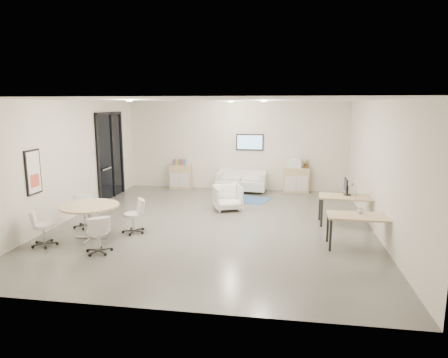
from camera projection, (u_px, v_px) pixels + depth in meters
name	position (u px, v px, depth m)	size (l,w,h in m)	color
room_shell	(214.00, 164.00, 10.17)	(9.60, 10.60, 4.80)	#575650
glass_door	(110.00, 153.00, 13.22)	(0.09, 1.90, 2.85)	black
artwork	(33.00, 172.00, 9.22)	(0.05, 0.54, 1.04)	black
wall_tv	(250.00, 142.00, 14.40)	(0.98, 0.06, 0.58)	black
ceiling_spots	(212.00, 101.00, 10.72)	(3.14, 4.14, 0.03)	#FFEAC6
sideboard_left	(181.00, 177.00, 14.84)	(0.78, 0.41, 0.88)	tan
sideboard_right	(296.00, 180.00, 14.18)	(0.89, 0.43, 0.89)	tan
books	(179.00, 162.00, 14.75)	(0.46, 0.14, 0.22)	red
printer	(294.00, 163.00, 14.09)	(0.50, 0.42, 0.34)	white
loveseat	(242.00, 182.00, 14.31)	(1.76, 0.96, 0.64)	silver
blue_rug	(245.00, 199.00, 13.23)	(1.50, 1.00, 0.01)	#304E95
armchair_left	(227.00, 192.00, 12.64)	(0.70, 0.66, 0.72)	silver
armchair_right	(228.00, 196.00, 11.83)	(0.78, 0.73, 0.81)	silver
desk_rear	(348.00, 199.00, 10.31)	(1.50, 0.83, 0.76)	tan
desk_front	(361.00, 219.00, 8.62)	(1.42, 0.74, 0.73)	tan
monitor	(346.00, 186.00, 10.40)	(0.20, 0.50, 0.44)	black
round_table	(90.00, 208.00, 9.20)	(1.33, 1.33, 0.81)	tan
meeting_chairs	(91.00, 222.00, 9.25)	(2.43, 2.43, 0.82)	white
plant_cabinet	(307.00, 164.00, 14.02)	(0.29, 0.32, 0.25)	#3F7F3F
cup	(360.00, 210.00, 8.77)	(0.14, 0.11, 0.14)	white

